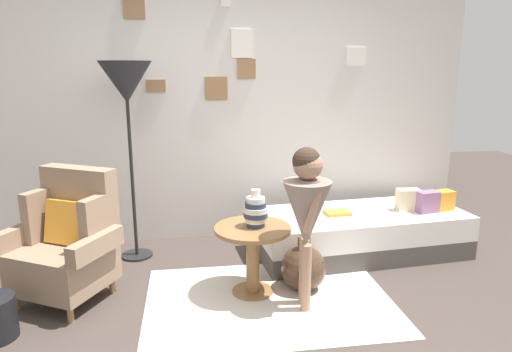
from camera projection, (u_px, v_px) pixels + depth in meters
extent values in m
plane|color=#423833|center=(255.00, 341.00, 2.89)|extent=(12.00, 12.00, 0.00)
cube|color=silver|center=(226.00, 109.00, 4.46)|extent=(4.80, 0.10, 2.60)
cube|color=white|center=(225.00, 0.00, 4.18)|extent=(0.09, 0.02, 0.11)
cube|color=beige|center=(225.00, 0.00, 4.18)|extent=(0.07, 0.01, 0.09)
cube|color=white|center=(241.00, 44.00, 4.29)|extent=(0.20, 0.02, 0.26)
cube|color=silver|center=(241.00, 44.00, 4.28)|extent=(0.15, 0.01, 0.20)
cube|color=olive|center=(246.00, 69.00, 4.35)|extent=(0.18, 0.02, 0.19)
cube|color=silver|center=(246.00, 69.00, 4.34)|extent=(0.14, 0.01, 0.15)
cube|color=olive|center=(156.00, 86.00, 4.26)|extent=(0.18, 0.02, 0.11)
cube|color=slate|center=(156.00, 86.00, 4.26)|extent=(0.14, 0.01, 0.09)
cube|color=white|center=(356.00, 57.00, 4.48)|extent=(0.19, 0.02, 0.18)
cube|color=beige|center=(356.00, 57.00, 4.47)|extent=(0.15, 0.01, 0.14)
cube|color=olive|center=(134.00, 3.00, 4.07)|extent=(0.19, 0.02, 0.28)
cube|color=#B3B3AC|center=(134.00, 3.00, 4.07)|extent=(0.15, 0.01, 0.22)
cube|color=olive|center=(216.00, 88.00, 4.35)|extent=(0.21, 0.02, 0.22)
cube|color=#9E9E9A|center=(216.00, 88.00, 4.34)|extent=(0.17, 0.01, 0.17)
cube|color=silver|center=(269.00, 301.00, 3.38)|extent=(1.81, 1.28, 0.01)
cylinder|color=#9E7042|center=(17.00, 301.00, 3.26)|extent=(0.04, 0.04, 0.12)
cylinder|color=#9E7042|center=(70.00, 314.00, 3.10)|extent=(0.04, 0.04, 0.12)
cylinder|color=#9E7042|center=(63.00, 275.00, 3.67)|extent=(0.04, 0.04, 0.12)
cylinder|color=#9E7042|center=(112.00, 285.00, 3.51)|extent=(0.04, 0.04, 0.12)
cube|color=#8C725B|center=(64.00, 267.00, 3.33)|extent=(0.80, 0.78, 0.30)
cube|color=#8C725B|center=(80.00, 203.00, 3.44)|extent=(0.59, 0.41, 0.55)
cube|color=#8C725B|center=(41.00, 214.00, 3.43)|extent=(0.22, 0.31, 0.39)
cube|color=#8C725B|center=(98.00, 222.00, 3.26)|extent=(0.22, 0.31, 0.39)
cube|color=#8C725B|center=(23.00, 234.00, 3.38)|extent=(0.32, 0.49, 0.14)
cube|color=#8C725B|center=(96.00, 245.00, 3.15)|extent=(0.32, 0.49, 0.14)
cube|color=orange|center=(69.00, 222.00, 3.35)|extent=(0.39, 0.32, 0.33)
cube|color=#4C4742|center=(359.00, 244.00, 4.25)|extent=(1.96, 0.96, 0.18)
cube|color=white|center=(361.00, 223.00, 4.20)|extent=(1.96, 0.96, 0.22)
cube|color=orange|center=(443.00, 200.00, 4.22)|extent=(0.20, 0.15, 0.18)
cube|color=gray|center=(427.00, 202.00, 4.16)|extent=(0.21, 0.15, 0.19)
cube|color=beige|center=(408.00, 200.00, 4.21)|extent=(0.21, 0.13, 0.20)
cylinder|color=olive|center=(253.00, 291.00, 3.51)|extent=(0.32, 0.32, 0.02)
cylinder|color=olive|center=(253.00, 261.00, 3.45)|extent=(0.10, 0.10, 0.49)
cylinder|color=olive|center=(253.00, 229.00, 3.39)|extent=(0.58, 0.58, 0.03)
cylinder|color=#2D384C|center=(256.00, 224.00, 3.40)|extent=(0.14, 0.14, 0.04)
cylinder|color=white|center=(256.00, 219.00, 3.39)|extent=(0.16, 0.16, 0.04)
cylinder|color=#2D384C|center=(256.00, 214.00, 3.38)|extent=(0.18, 0.18, 0.04)
cylinder|color=white|center=(256.00, 210.00, 3.37)|extent=(0.18, 0.18, 0.04)
cylinder|color=#2D384C|center=(256.00, 205.00, 3.36)|extent=(0.16, 0.16, 0.04)
cylinder|color=white|center=(256.00, 200.00, 3.35)|extent=(0.14, 0.14, 0.04)
cylinder|color=white|center=(256.00, 193.00, 3.34)|extent=(0.07, 0.07, 0.06)
cylinder|color=black|center=(137.00, 255.00, 4.19)|extent=(0.28, 0.28, 0.02)
cylinder|color=black|center=(131.00, 167.00, 4.00)|extent=(0.03, 0.03, 1.64)
cone|color=#232328|center=(126.00, 82.00, 3.83)|extent=(0.44, 0.44, 0.35)
cylinder|color=#A37A60|center=(306.00, 278.00, 3.19)|extent=(0.07, 0.07, 0.50)
cylinder|color=#A37A60|center=(304.00, 272.00, 3.29)|extent=(0.07, 0.07, 0.50)
cone|color=gray|center=(307.00, 215.00, 3.13)|extent=(0.34, 0.34, 0.48)
cylinder|color=gray|center=(307.00, 192.00, 3.10)|extent=(0.17, 0.17, 0.18)
cylinder|color=#A37A60|center=(313.00, 210.00, 3.00)|extent=(0.13, 0.06, 0.32)
cylinder|color=#A37A60|center=(307.00, 200.00, 3.24)|extent=(0.13, 0.06, 0.32)
sphere|color=#A37A60|center=(308.00, 165.00, 3.05)|extent=(0.20, 0.20, 0.20)
sphere|color=#38281E|center=(307.00, 161.00, 3.05)|extent=(0.19, 0.19, 0.19)
cube|color=gold|center=(337.00, 213.00, 4.11)|extent=(0.23, 0.18, 0.03)
sphere|color=#473323|center=(303.00, 268.00, 3.53)|extent=(0.35, 0.35, 0.35)
cylinder|color=#473323|center=(304.00, 242.00, 3.48)|extent=(0.10, 0.10, 0.09)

